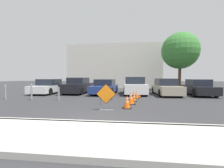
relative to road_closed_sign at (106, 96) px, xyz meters
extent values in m
plane|color=#333335|center=(-0.33, 7.79, -0.66)|extent=(96.00, 96.00, 0.00)
cube|color=#ADAAA3|center=(-0.33, -3.28, -0.59)|extent=(24.00, 2.14, 0.14)
cube|color=#ADAAA3|center=(-0.33, -2.21, -0.59)|extent=(24.00, 0.20, 0.14)
cube|color=black|center=(0.00, 0.00, 0.12)|extent=(0.95, 0.03, 0.95)
cube|color=orange|center=(0.00, -0.02, 0.12)|extent=(0.89, 0.03, 0.89)
cube|color=slate|center=(0.00, 0.04, -0.65)|extent=(0.66, 0.20, 0.02)
cube|color=slate|center=(-0.27, 0.04, -0.27)|extent=(0.04, 0.04, 0.78)
cube|color=slate|center=(0.27, 0.04, -0.27)|extent=(0.04, 0.04, 0.78)
cube|color=black|center=(0.96, 0.58, -0.64)|extent=(0.45, 0.45, 0.03)
cone|color=#EA590F|center=(0.96, 0.58, -0.32)|extent=(0.33, 0.33, 0.62)
cylinder|color=white|center=(0.96, 0.58, -0.18)|extent=(0.10, 0.10, 0.06)
cylinder|color=white|center=(0.96, 0.58, -0.33)|extent=(0.18, 0.18, 0.06)
cube|color=black|center=(1.16, 1.78, -0.64)|extent=(0.53, 0.53, 0.03)
cone|color=#EA590F|center=(1.16, 1.78, -0.29)|extent=(0.39, 0.39, 0.68)
cylinder|color=white|center=(1.16, 1.78, -0.14)|extent=(0.12, 0.12, 0.06)
cylinder|color=white|center=(1.16, 1.78, -0.30)|extent=(0.22, 0.22, 0.06)
cube|color=black|center=(1.37, 2.84, -0.64)|extent=(0.38, 0.38, 0.03)
cone|color=#EA590F|center=(1.37, 2.84, -0.32)|extent=(0.28, 0.28, 0.63)
cylinder|color=white|center=(1.37, 2.84, -0.18)|extent=(0.09, 0.09, 0.06)
cylinder|color=white|center=(1.37, 2.84, -0.33)|extent=(0.16, 0.16, 0.06)
cube|color=black|center=(1.59, 4.04, -0.64)|extent=(0.38, 0.38, 0.03)
cone|color=#EA590F|center=(1.59, 4.04, -0.34)|extent=(0.28, 0.28, 0.58)
cylinder|color=white|center=(1.59, 4.04, -0.21)|extent=(0.09, 0.09, 0.05)
cylinder|color=white|center=(1.59, 4.04, -0.35)|extent=(0.16, 0.16, 0.05)
cube|color=black|center=(1.80, 5.08, -0.64)|extent=(0.52, 0.52, 0.03)
cone|color=#EA590F|center=(1.80, 5.08, -0.28)|extent=(0.38, 0.38, 0.70)
cylinder|color=white|center=(1.80, 5.08, -0.12)|extent=(0.12, 0.12, 0.06)
cylinder|color=white|center=(1.80, 5.08, -0.29)|extent=(0.21, 0.21, 0.06)
cube|color=white|center=(-6.62, 6.66, -0.17)|extent=(1.83, 4.29, 0.62)
cube|color=#1E232D|center=(-6.62, 6.77, 0.43)|extent=(1.61, 1.98, 0.58)
cylinder|color=black|center=(-5.78, 5.33, -0.34)|extent=(0.20, 0.64, 0.64)
cylinder|color=black|center=(-7.45, 5.33, -0.34)|extent=(0.20, 0.64, 0.64)
cylinder|color=black|center=(-5.79, 7.99, -0.34)|extent=(0.20, 0.64, 0.64)
cylinder|color=black|center=(-7.46, 7.99, -0.34)|extent=(0.20, 0.64, 0.64)
cube|color=black|center=(-3.90, 7.20, -0.09)|extent=(2.00, 4.44, 0.79)
cube|color=#1E232D|center=(-3.90, 7.31, 0.58)|extent=(1.69, 2.07, 0.55)
cylinder|color=black|center=(-3.12, 5.81, -0.35)|extent=(0.23, 0.63, 0.62)
cylinder|color=black|center=(-4.79, 5.88, -0.35)|extent=(0.23, 0.63, 0.62)
cylinder|color=black|center=(-3.01, 8.52, -0.35)|extent=(0.23, 0.63, 0.62)
cylinder|color=black|center=(-4.68, 8.59, -0.35)|extent=(0.23, 0.63, 0.62)
cube|color=navy|center=(-1.18, 6.75, -0.15)|extent=(2.13, 4.39, 0.62)
cube|color=#1E232D|center=(-1.18, 6.86, 0.43)|extent=(1.76, 2.07, 0.55)
cylinder|color=black|center=(-0.42, 5.37, -0.30)|extent=(0.25, 0.73, 0.72)
cylinder|color=black|center=(-2.12, 5.48, -0.30)|extent=(0.25, 0.73, 0.72)
cylinder|color=black|center=(-0.25, 8.02, -0.30)|extent=(0.25, 0.73, 0.72)
cylinder|color=black|center=(-1.95, 8.13, -0.30)|extent=(0.25, 0.73, 0.72)
cube|color=white|center=(1.53, 7.08, -0.09)|extent=(2.10, 4.43, 0.77)
cube|color=#1E232D|center=(1.53, 7.19, 0.61)|extent=(1.76, 2.08, 0.64)
cylinder|color=black|center=(2.47, 5.78, -0.32)|extent=(0.23, 0.68, 0.67)
cylinder|color=black|center=(0.72, 5.69, -0.32)|extent=(0.23, 0.68, 0.67)
cylinder|color=black|center=(2.34, 8.47, -0.32)|extent=(0.23, 0.68, 0.67)
cylinder|color=black|center=(0.60, 8.39, -0.32)|extent=(0.23, 0.68, 0.67)
cube|color=#A39984|center=(4.25, 6.71, -0.15)|extent=(1.91, 4.52, 0.67)
cube|color=#1E232D|center=(4.24, 6.82, 0.48)|extent=(1.61, 2.11, 0.60)
cylinder|color=black|center=(5.10, 5.36, -0.35)|extent=(0.22, 0.63, 0.63)
cylinder|color=black|center=(3.50, 5.30, -0.35)|extent=(0.22, 0.63, 0.63)
cylinder|color=black|center=(5.00, 8.12, -0.35)|extent=(0.22, 0.63, 0.63)
cylinder|color=black|center=(3.40, 8.06, -0.35)|extent=(0.22, 0.63, 0.63)
cube|color=black|center=(6.96, 6.73, -0.16)|extent=(1.82, 4.05, 0.64)
cube|color=#1E232D|center=(6.97, 6.83, 0.44)|extent=(1.55, 1.88, 0.55)
cylinder|color=black|center=(7.72, 5.47, -0.33)|extent=(0.22, 0.67, 0.66)
cylinder|color=black|center=(6.14, 5.51, -0.33)|extent=(0.22, 0.67, 0.66)
cylinder|color=black|center=(7.78, 7.96, -0.33)|extent=(0.22, 0.67, 0.66)
cylinder|color=black|center=(6.21, 8.00, -0.33)|extent=(0.22, 0.67, 0.66)
cylinder|color=gray|center=(-3.67, 2.72, -0.24)|extent=(0.11, 0.11, 0.83)
sphere|color=gray|center=(-3.67, 2.72, 0.17)|extent=(0.12, 0.12, 0.12)
cylinder|color=gray|center=(-5.65, 2.72, -0.14)|extent=(0.11, 0.11, 1.03)
sphere|color=gray|center=(-5.65, 2.72, 0.37)|extent=(0.12, 0.12, 0.12)
cylinder|color=gray|center=(-7.63, 2.72, -0.18)|extent=(0.11, 0.11, 0.96)
sphere|color=gray|center=(-7.63, 2.72, 0.30)|extent=(0.12, 0.12, 0.12)
cube|color=beige|center=(-1.26, 16.94, 2.54)|extent=(13.85, 5.00, 6.40)
cylinder|color=#513823|center=(6.74, 10.95, 0.85)|extent=(0.32, 0.32, 3.02)
sphere|color=#387A33|center=(6.74, 10.95, 3.90)|extent=(4.09, 4.09, 4.09)
camera|label=1|loc=(1.09, -6.85, 0.89)|focal=24.00mm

